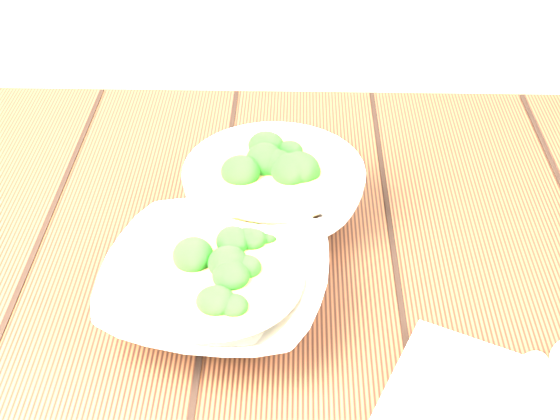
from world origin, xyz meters
The scene contains 6 objects.
table centered at (0.00, 0.00, 0.63)m, with size 1.20×0.80×0.75m.
soup_bowl_front centered at (-0.01, -0.05, 0.78)m, with size 0.26×0.26×0.07m.
soup_bowl_back centered at (0.04, 0.10, 0.79)m, with size 0.27×0.27×0.08m.
trivet centered at (0.06, 0.06, 0.76)m, with size 0.10×0.10×0.02m, color black.
spoon_left centered at (0.27, -0.17, 0.77)m, with size 0.12×0.16×0.01m.
spoon_right centered at (0.31, -0.15, 0.77)m, with size 0.11×0.16×0.01m.
Camera 1 is at (0.07, -0.62, 1.32)m, focal length 50.00 mm.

